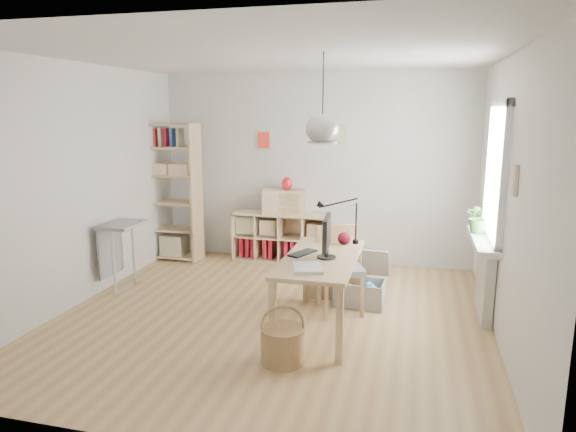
% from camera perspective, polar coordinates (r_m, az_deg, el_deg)
% --- Properties ---
extents(ground, '(4.50, 4.50, 0.00)m').
position_cam_1_polar(ground, '(5.61, -1.78, -11.12)').
color(ground, tan).
rests_on(ground, ground).
extents(room_shell, '(4.50, 4.50, 4.50)m').
position_cam_1_polar(room_shell, '(4.90, 3.86, 9.65)').
color(room_shell, silver).
rests_on(room_shell, ground).
extents(window_unit, '(0.07, 1.16, 1.46)m').
position_cam_1_polar(window_unit, '(5.66, 22.22, 4.49)').
color(window_unit, white).
rests_on(window_unit, ground).
extents(radiator, '(0.10, 0.80, 0.80)m').
position_cam_1_polar(radiator, '(5.89, 21.03, -6.64)').
color(radiator, beige).
rests_on(radiator, ground).
extents(windowsill, '(0.22, 1.20, 0.06)m').
position_cam_1_polar(windowsill, '(5.77, 20.84, -2.56)').
color(windowsill, white).
rests_on(windowsill, radiator).
extents(desk, '(0.70, 1.50, 0.75)m').
position_cam_1_polar(desk, '(5.13, 3.66, -5.54)').
color(desk, tan).
rests_on(desk, ground).
extents(cube_shelf, '(1.40, 0.38, 0.72)m').
position_cam_1_polar(cube_shelf, '(7.54, -0.89, -2.75)').
color(cube_shelf, beige).
rests_on(cube_shelf, ground).
extents(tall_bookshelf, '(0.80, 0.38, 2.00)m').
position_cam_1_polar(tall_bookshelf, '(7.69, -12.81, 3.24)').
color(tall_bookshelf, tan).
rests_on(tall_bookshelf, ground).
extents(side_table, '(0.40, 0.55, 0.85)m').
position_cam_1_polar(side_table, '(6.53, -18.41, -2.27)').
color(side_table, '#969699').
rests_on(side_table, ground).
extents(chair, '(0.59, 0.59, 0.93)m').
position_cam_1_polar(chair, '(5.66, 5.69, -5.26)').
color(chair, '#969699').
rests_on(chair, ground).
extents(wicker_basket, '(0.39, 0.39, 0.54)m').
position_cam_1_polar(wicker_basket, '(4.61, -0.59, -14.00)').
color(wicker_basket, olive).
rests_on(wicker_basket, ground).
extents(storage_chest, '(0.59, 0.66, 0.58)m').
position_cam_1_polar(storage_chest, '(5.97, 8.14, -7.84)').
color(storage_chest, '#BCBBB7').
rests_on(storage_chest, ground).
extents(monitor, '(0.19, 0.47, 0.41)m').
position_cam_1_polar(monitor, '(5.00, 4.33, -2.12)').
color(monitor, black).
rests_on(monitor, desk).
extents(keyboard, '(0.26, 0.37, 0.02)m').
position_cam_1_polar(keyboard, '(5.19, 1.63, -4.14)').
color(keyboard, black).
rests_on(keyboard, desk).
extents(task_lamp, '(0.45, 0.17, 0.48)m').
position_cam_1_polar(task_lamp, '(5.54, 5.27, 0.18)').
color(task_lamp, black).
rests_on(task_lamp, desk).
extents(yarn_ball, '(0.14, 0.14, 0.14)m').
position_cam_1_polar(yarn_ball, '(5.56, 6.24, -2.50)').
color(yarn_ball, '#4B0A1A').
rests_on(yarn_ball, desk).
extents(paper_tray, '(0.34, 0.38, 0.03)m').
position_cam_1_polar(paper_tray, '(4.68, 2.20, -5.80)').
color(paper_tray, white).
rests_on(paper_tray, desk).
extents(drawer_chest, '(0.64, 0.38, 0.34)m').
position_cam_1_polar(drawer_chest, '(7.36, -0.50, 1.62)').
color(drawer_chest, beige).
rests_on(drawer_chest, cube_shelf).
extents(red_vase, '(0.15, 0.15, 0.18)m').
position_cam_1_polar(red_vase, '(7.31, -0.07, 3.63)').
color(red_vase, maroon).
rests_on(red_vase, drawer_chest).
extents(potted_plant, '(0.38, 0.35, 0.36)m').
position_cam_1_polar(potted_plant, '(5.95, 20.56, -0.06)').
color(potted_plant, '#2C5C22').
rests_on(potted_plant, windowsill).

